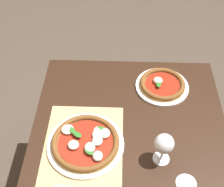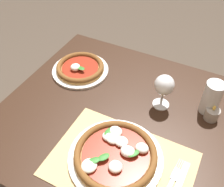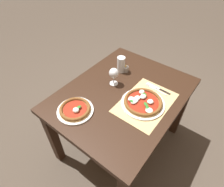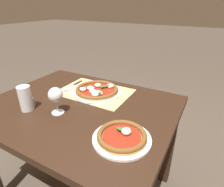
# 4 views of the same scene
# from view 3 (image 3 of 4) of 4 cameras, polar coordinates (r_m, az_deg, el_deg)

# --- Properties ---
(ground_plane) EXTENTS (24.00, 24.00, 0.00)m
(ground_plane) POSITION_cam_3_polar(r_m,az_deg,el_deg) (2.09, 2.51, -14.71)
(ground_plane) COLOR #473D33
(dining_table) EXTENTS (1.12, 0.88, 0.74)m
(dining_table) POSITION_cam_3_polar(r_m,az_deg,el_deg) (1.59, 3.19, -2.86)
(dining_table) COLOR black
(dining_table) RESTS_ON ground
(paper_placemat) EXTENTS (0.48, 0.34, 0.00)m
(paper_placemat) POSITION_cam_3_polar(r_m,az_deg,el_deg) (1.45, 10.20, -2.76)
(paper_placemat) COLOR tan
(paper_placemat) RESTS_ON dining_table
(pizza_near) EXTENTS (0.33, 0.33, 0.05)m
(pizza_near) POSITION_cam_3_polar(r_m,az_deg,el_deg) (1.42, 9.35, -2.55)
(pizza_near) COLOR silver
(pizza_near) RESTS_ON paper_placemat
(pizza_far) EXTENTS (0.27, 0.27, 0.05)m
(pizza_far) POSITION_cam_3_polar(r_m,az_deg,el_deg) (1.38, -11.17, -4.79)
(pizza_far) COLOR silver
(pizza_far) RESTS_ON dining_table
(wine_glass) EXTENTS (0.08, 0.08, 0.16)m
(wine_glass) POSITION_cam_3_polar(r_m,az_deg,el_deg) (1.52, 0.56, 6.05)
(wine_glass) COLOR silver
(wine_glass) RESTS_ON dining_table
(pint_glass) EXTENTS (0.07, 0.07, 0.15)m
(pint_glass) POSITION_cam_3_polar(r_m,az_deg,el_deg) (1.69, 2.76, 8.76)
(pint_glass) COLOR silver
(pint_glass) RESTS_ON dining_table
(fork) EXTENTS (0.03, 0.20, 0.00)m
(fork) POSITION_cam_3_polar(r_m,az_deg,el_deg) (1.57, 13.17, 1.23)
(fork) COLOR #B7B7BC
(fork) RESTS_ON paper_placemat
(knife) EXTENTS (0.03, 0.22, 0.01)m
(knife) POSITION_cam_3_polar(r_m,az_deg,el_deg) (1.58, 13.91, 1.51)
(knife) COLOR black
(knife) RESTS_ON paper_placemat
(votive_candle) EXTENTS (0.06, 0.06, 0.07)m
(votive_candle) POSITION_cam_3_polar(r_m,az_deg,el_deg) (1.71, 4.16, 7.37)
(votive_candle) COLOR gray
(votive_candle) RESTS_ON dining_table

